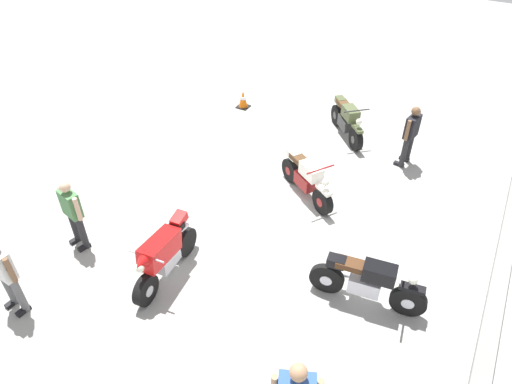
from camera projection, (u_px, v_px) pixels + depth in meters
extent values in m
plane|color=#9E9E99|center=(271.00, 220.00, 10.13)|extent=(40.00, 40.00, 0.00)
cube|color=gray|center=(496.00, 300.00, 8.31)|extent=(14.00, 0.30, 0.15)
cylinder|color=black|center=(408.00, 301.00, 7.98)|extent=(0.21, 0.65, 0.64)
cylinder|color=black|center=(327.00, 278.00, 8.39)|extent=(0.21, 0.65, 0.64)
cylinder|color=silver|center=(408.00, 301.00, 7.98)|extent=(0.17, 0.24, 0.22)
cylinder|color=silver|center=(327.00, 278.00, 8.39)|extent=(0.17, 0.24, 0.22)
cube|color=silver|center=(364.00, 285.00, 8.14)|extent=(0.36, 0.59, 0.32)
cube|color=black|center=(379.00, 273.00, 7.84)|extent=(0.40, 0.60, 0.30)
cube|color=black|center=(412.00, 288.00, 7.77)|extent=(0.22, 0.46, 0.08)
cube|color=#4C2D19|center=(353.00, 265.00, 7.95)|extent=(0.34, 0.63, 0.12)
cube|color=black|center=(336.00, 261.00, 8.05)|extent=(0.26, 0.35, 0.18)
cylinder|color=silver|center=(344.00, 274.00, 8.41)|extent=(0.19, 0.57, 0.16)
cylinder|color=silver|center=(402.00, 268.00, 7.59)|extent=(0.70, 0.14, 0.04)
sphere|color=silver|center=(413.00, 280.00, 7.65)|extent=(0.16, 0.16, 0.16)
cylinder|color=black|center=(323.00, 202.00, 10.16)|extent=(0.46, 0.59, 0.60)
cylinder|color=black|center=(291.00, 170.00, 11.09)|extent=(0.46, 0.59, 0.60)
cylinder|color=maroon|center=(323.00, 202.00, 10.16)|extent=(0.27, 0.27, 0.21)
cylinder|color=maroon|center=(291.00, 170.00, 11.09)|extent=(0.27, 0.27, 0.21)
cube|color=maroon|center=(305.00, 181.00, 10.60)|extent=(0.54, 0.62, 0.32)
cube|color=white|center=(311.00, 171.00, 10.21)|extent=(0.57, 0.64, 0.30)
cube|color=white|center=(324.00, 190.00, 9.95)|extent=(0.37, 0.46, 0.08)
cube|color=#4C331E|center=(300.00, 160.00, 10.51)|extent=(0.54, 0.65, 0.12)
cube|color=white|center=(294.00, 154.00, 10.73)|extent=(0.36, 0.39, 0.18)
cylinder|color=maroon|center=(302.00, 171.00, 10.97)|extent=(0.39, 0.53, 0.16)
cylinder|color=maroon|center=(321.00, 169.00, 9.83)|extent=(0.61, 0.41, 0.04)
sphere|color=silver|center=(326.00, 182.00, 9.80)|extent=(0.16, 0.16, 0.16)
cylinder|color=black|center=(356.00, 139.00, 12.19)|extent=(0.55, 0.52, 0.60)
cylinder|color=black|center=(337.00, 115.00, 13.23)|extent=(0.55, 0.52, 0.60)
cylinder|color=#333333|center=(356.00, 139.00, 12.19)|extent=(0.28, 0.27, 0.21)
cylinder|color=#333333|center=(337.00, 115.00, 13.23)|extent=(0.28, 0.27, 0.21)
cube|color=#333333|center=(346.00, 123.00, 12.69)|extent=(0.60, 0.58, 0.32)
cube|color=#515B38|center=(351.00, 113.00, 12.28)|extent=(0.63, 0.61, 0.30)
cube|color=#515B38|center=(357.00, 129.00, 11.99)|extent=(0.43, 0.41, 0.08)
cube|color=brown|center=(344.00, 105.00, 12.62)|extent=(0.62, 0.60, 0.12)
cube|color=#515B38|center=(340.00, 101.00, 12.86)|extent=(0.38, 0.38, 0.18)
cylinder|color=#333333|center=(346.00, 117.00, 13.05)|extent=(0.48, 0.46, 0.16)
cylinder|color=#333333|center=(357.00, 111.00, 11.88)|extent=(0.50, 0.54, 0.04)
sphere|color=silver|center=(359.00, 122.00, 11.83)|extent=(0.16, 0.16, 0.16)
cylinder|color=black|center=(146.00, 290.00, 8.21)|extent=(0.61, 0.22, 0.60)
cylinder|color=black|center=(184.00, 241.00, 9.18)|extent=(0.62, 0.28, 0.60)
cylinder|color=silver|center=(146.00, 290.00, 8.21)|extent=(0.23, 0.20, 0.21)
cylinder|color=silver|center=(184.00, 241.00, 9.18)|extent=(0.23, 0.20, 0.21)
cube|color=silver|center=(167.00, 259.00, 8.67)|extent=(0.59, 0.34, 0.32)
cube|color=red|center=(160.00, 249.00, 8.31)|extent=(1.02, 0.46, 0.57)
cone|color=red|center=(142.00, 263.00, 7.85)|extent=(0.39, 0.37, 0.39)
cube|color=black|center=(171.00, 232.00, 8.56)|extent=(0.62, 0.32, 0.12)
cube|color=red|center=(179.00, 219.00, 8.72)|extent=(0.37, 0.25, 0.23)
cylinder|color=silver|center=(175.00, 227.00, 8.82)|extent=(0.40, 0.13, 0.17)
cylinder|color=silver|center=(182.00, 229.00, 8.77)|extent=(0.40, 0.13, 0.17)
cylinder|color=silver|center=(146.00, 256.00, 7.93)|extent=(0.11, 0.70, 0.04)
sphere|color=silver|center=(140.00, 268.00, 7.82)|extent=(0.16, 0.16, 0.16)
cylinder|color=#59595B|center=(9.00, 287.00, 8.12)|extent=(0.14, 0.14, 0.81)
cube|color=black|center=(12.00, 303.00, 8.31)|extent=(0.27, 0.12, 0.08)
cylinder|color=#59595B|center=(20.00, 295.00, 7.99)|extent=(0.14, 0.14, 0.81)
cube|color=black|center=(23.00, 311.00, 8.17)|extent=(0.27, 0.12, 0.08)
cube|color=silver|center=(1.00, 264.00, 7.63)|extent=(0.25, 0.47, 0.57)
cylinder|color=brown|center=(10.00, 270.00, 7.50)|extent=(0.10, 0.10, 0.54)
sphere|color=tan|center=(298.00, 372.00, 5.56)|extent=(0.23, 0.23, 0.23)
cylinder|color=#262628|center=(74.00, 226.00, 9.39)|extent=(0.15, 0.15, 0.79)
cube|color=black|center=(76.00, 240.00, 9.58)|extent=(0.28, 0.15, 0.08)
cylinder|color=#262628|center=(83.00, 233.00, 9.23)|extent=(0.15, 0.15, 0.79)
cube|color=black|center=(84.00, 247.00, 9.42)|extent=(0.28, 0.15, 0.08)
cube|color=#4C7F4C|center=(70.00, 204.00, 8.90)|extent=(0.31, 0.48, 0.56)
cylinder|color=#D8AD8C|center=(63.00, 198.00, 9.02)|extent=(0.11, 0.11, 0.52)
cylinder|color=#D8AD8C|center=(78.00, 209.00, 8.75)|extent=(0.11, 0.11, 0.52)
sphere|color=#D8AD8C|center=(65.00, 187.00, 8.64)|extent=(0.21, 0.21, 0.21)
cylinder|color=#262628|center=(409.00, 148.00, 11.69)|extent=(0.15, 0.15, 0.80)
cube|color=black|center=(404.00, 159.00, 11.94)|extent=(0.14, 0.27, 0.08)
cylinder|color=#262628|center=(404.00, 153.00, 11.49)|extent=(0.15, 0.15, 0.80)
cube|color=black|center=(399.00, 164.00, 11.75)|extent=(0.14, 0.27, 0.08)
cube|color=black|center=(412.00, 127.00, 11.17)|extent=(0.48, 0.30, 0.57)
cylinder|color=brown|center=(417.00, 122.00, 11.32)|extent=(0.10, 0.10, 0.53)
cylinder|color=brown|center=(408.00, 131.00, 10.99)|extent=(0.10, 0.10, 0.53)
sphere|color=brown|center=(416.00, 111.00, 10.90)|extent=(0.22, 0.22, 0.22)
cube|color=black|center=(243.00, 107.00, 14.23)|extent=(0.36, 0.36, 0.03)
cone|color=orange|center=(243.00, 99.00, 14.07)|extent=(0.28, 0.28, 0.50)
cylinder|color=white|center=(243.00, 98.00, 14.04)|extent=(0.19, 0.19, 0.08)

